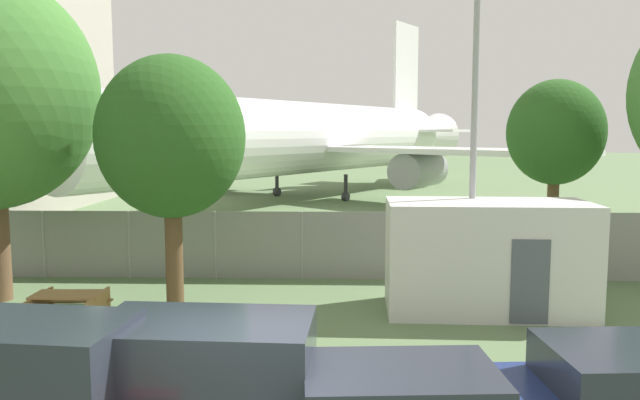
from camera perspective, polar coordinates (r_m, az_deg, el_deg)
The scene contains 10 objects.
perimeter_fence at distance 18.23m, azimuth -1.66°, elevation -4.17°, with size 56.07×0.07×1.99m.
airplane at distance 38.93m, azimuth -1.93°, elevation 5.62°, with size 31.02×38.50×12.87m.
portable_cabin at distance 15.46m, azimuth 15.04°, elevation -5.04°, with size 4.81×2.38×2.66m.
picnic_bench_near_cabin at distance 15.00m, azimuth -21.99°, elevation -9.02°, with size 1.55×1.45×0.76m.
picnic_bench_open_grass at distance 12.20m, azimuth -5.88°, elevation -12.07°, with size 1.69×1.40×0.76m.
tree_left_of_cabin at distance 15.30m, azimuth -13.45°, elevation 5.54°, with size 3.53×3.53×6.12m.
tree_far_right at distance 22.53m, azimuth 20.73°, elevation 5.73°, with size 3.22×3.22×6.05m.
car_red_van_mid_left at distance 9.27m, azimuth -27.20°, elevation -15.38°, with size 4.72×2.21×1.94m.
car_champagne_van_near_left at distance 8.77m, azimuth -10.36°, elevation -16.34°, with size 3.98×2.05×1.85m.
light_mast at distance 15.87m, azimuth 14.01°, elevation 10.24°, with size 0.44×0.44×9.10m.
Camera 1 is at (1.05, -7.09, 4.31)m, focal length 35.00 mm.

